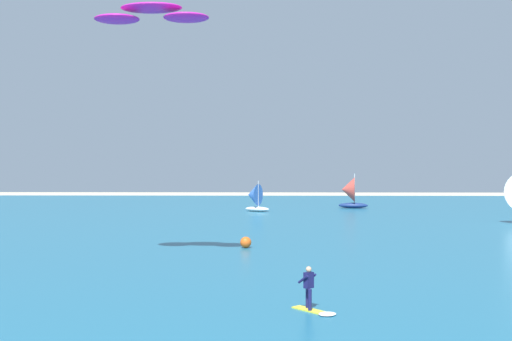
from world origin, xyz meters
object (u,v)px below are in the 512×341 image
(sailboat_far_right, at_px, (254,197))
(kitesurfer, at_px, (312,295))
(marker_buoy, at_px, (246,242))
(kite, at_px, (151,14))
(sailboat_leading, at_px, (349,192))

(sailboat_far_right, bearing_deg, kitesurfer, -86.18)
(kitesurfer, height_order, marker_buoy, kitesurfer)
(marker_buoy, bearing_deg, kite, -121.91)
(kitesurfer, xyz_separation_m, sailboat_leading, (8.49, 52.80, 1.35))
(sailboat_far_right, relative_size, marker_buoy, 4.81)
(marker_buoy, bearing_deg, sailboat_leading, 72.01)
(kitesurfer, xyz_separation_m, sailboat_far_right, (-3.17, 47.45, 1.02))
(kitesurfer, relative_size, sailboat_leading, 0.43)
(kite, bearing_deg, sailboat_far_right, 82.97)
(sailboat_leading, relative_size, marker_buoy, 5.78)
(sailboat_leading, bearing_deg, marker_buoy, -107.99)
(sailboat_far_right, bearing_deg, marker_buoy, -89.85)
(kitesurfer, distance_m, sailboat_leading, 53.50)
(sailboat_leading, height_order, sailboat_far_right, sailboat_leading)
(kitesurfer, height_order, sailboat_leading, sailboat_leading)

